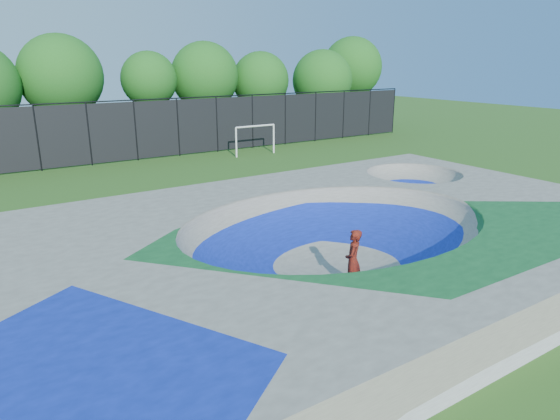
# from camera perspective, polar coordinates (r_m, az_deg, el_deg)

# --- Properties ---
(ground) EXTENTS (120.00, 120.00, 0.00)m
(ground) POSITION_cam_1_polar(r_m,az_deg,el_deg) (17.15, 6.45, -5.79)
(ground) COLOR #275116
(ground) RESTS_ON ground
(skate_deck) EXTENTS (22.00, 14.00, 1.50)m
(skate_deck) POSITION_cam_1_polar(r_m,az_deg,el_deg) (16.88, 6.53, -3.44)
(skate_deck) COLOR gray
(skate_deck) RESTS_ON ground
(skater) EXTENTS (0.82, 0.80, 1.90)m
(skater) POSITION_cam_1_polar(r_m,az_deg,el_deg) (14.73, 8.34, -5.76)
(skater) COLOR #A8220D
(skater) RESTS_ON ground
(skateboard) EXTENTS (0.78, 0.59, 0.05)m
(skateboard) POSITION_cam_1_polar(r_m,az_deg,el_deg) (15.11, 8.19, -9.01)
(skateboard) COLOR black
(skateboard) RESTS_ON ground
(soccer_goal) EXTENTS (3.20, 0.12, 2.12)m
(soccer_goal) POSITION_cam_1_polar(r_m,az_deg,el_deg) (35.64, -2.84, 8.62)
(soccer_goal) COLOR white
(soccer_goal) RESTS_ON ground
(fence) EXTENTS (48.09, 0.09, 4.04)m
(fence) POSITION_cam_1_polar(r_m,az_deg,el_deg) (34.92, -16.18, 8.85)
(fence) COLOR black
(fence) RESTS_ON ground
(treeline) EXTENTS (53.93, 8.01, 8.74)m
(treeline) POSITION_cam_1_polar(r_m,az_deg,el_deg) (40.86, -13.44, 14.43)
(treeline) COLOR #4E3327
(treeline) RESTS_ON ground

